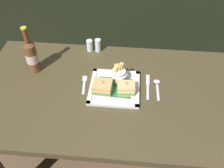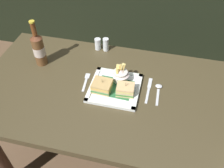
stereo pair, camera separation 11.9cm
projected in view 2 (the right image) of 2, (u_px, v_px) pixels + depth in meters
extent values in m
plane|color=brown|center=(110.00, 161.00, 1.74)|extent=(6.00, 6.00, 0.00)
cube|color=#473C26|center=(109.00, 93.00, 1.23)|extent=(1.34, 0.73, 0.04)
cylinder|color=#4F3923|center=(40.00, 85.00, 1.79)|extent=(0.08, 0.08, 0.70)
cylinder|color=#4B392A|center=(209.00, 115.00, 1.59)|extent=(0.08, 0.08, 0.70)
cube|color=white|center=(115.00, 88.00, 1.22)|extent=(0.25, 0.25, 0.01)
cube|color=#2B673B|center=(115.00, 87.00, 1.22)|extent=(0.18, 0.14, 0.00)
cube|color=white|center=(109.00, 104.00, 1.14)|extent=(0.25, 0.02, 0.01)
cube|color=white|center=(120.00, 72.00, 1.30)|extent=(0.25, 0.02, 0.01)
cube|color=white|center=(93.00, 83.00, 1.24)|extent=(0.02, 0.25, 0.01)
cube|color=white|center=(137.00, 91.00, 1.20)|extent=(0.02, 0.25, 0.01)
cube|color=tan|center=(102.00, 89.00, 1.21)|extent=(0.09, 0.09, 0.01)
cube|color=#438344|center=(102.00, 87.00, 1.20)|extent=(0.09, 0.09, 0.01)
cube|color=tan|center=(102.00, 86.00, 1.20)|extent=(0.09, 0.09, 0.01)
cube|color=#E6B354|center=(102.00, 84.00, 1.19)|extent=(0.09, 0.09, 0.01)
cube|color=tan|center=(102.00, 83.00, 1.18)|extent=(0.09, 0.09, 0.01)
cylinder|color=tan|center=(102.00, 84.00, 1.19)|extent=(0.00, 0.00, 0.07)
cube|color=#E0BE81|center=(125.00, 92.00, 1.19)|extent=(0.09, 0.07, 0.01)
cube|color=#488839|center=(125.00, 91.00, 1.18)|extent=(0.09, 0.07, 0.01)
cube|color=#D6B688|center=(125.00, 90.00, 1.18)|extent=(0.09, 0.07, 0.01)
cube|color=#E9CE72|center=(125.00, 88.00, 1.17)|extent=(0.09, 0.07, 0.01)
cube|color=#E1B67A|center=(125.00, 87.00, 1.16)|extent=(0.09, 0.07, 0.01)
cylinder|color=tan|center=(125.00, 88.00, 1.17)|extent=(0.00, 0.00, 0.07)
cylinder|color=silver|center=(120.00, 76.00, 1.24)|extent=(0.07, 0.07, 0.06)
cone|color=silver|center=(120.00, 72.00, 1.22)|extent=(0.09, 0.09, 0.03)
cube|color=#E7CF77|center=(122.00, 69.00, 1.22)|extent=(0.02, 0.01, 0.07)
cube|color=#F3DD85|center=(118.00, 70.00, 1.22)|extent=(0.01, 0.02, 0.06)
cube|color=#F2D97F|center=(121.00, 69.00, 1.21)|extent=(0.03, 0.01, 0.07)
cube|color=#DFB258|center=(120.00, 71.00, 1.21)|extent=(0.01, 0.02, 0.06)
cube|color=#F3CF66|center=(117.00, 73.00, 1.21)|extent=(0.01, 0.01, 0.06)
cube|color=#E3BB60|center=(119.00, 68.00, 1.23)|extent=(0.02, 0.01, 0.05)
cube|color=#E6C668|center=(123.00, 69.00, 1.21)|extent=(0.02, 0.02, 0.07)
cube|color=#E8DD7A|center=(117.00, 70.00, 1.22)|extent=(0.01, 0.02, 0.06)
cylinder|color=brown|center=(39.00, 51.00, 1.31)|extent=(0.06, 0.06, 0.16)
cone|color=brown|center=(36.00, 37.00, 1.25)|extent=(0.06, 0.06, 0.02)
cylinder|color=brown|center=(33.00, 29.00, 1.21)|extent=(0.02, 0.02, 0.07)
cylinder|color=gold|center=(32.00, 22.00, 1.19)|extent=(0.03, 0.03, 0.01)
cylinder|color=beige|center=(39.00, 51.00, 1.31)|extent=(0.06, 0.06, 0.05)
cube|color=silver|center=(85.00, 85.00, 1.25)|extent=(0.02, 0.10, 0.00)
cube|color=silver|center=(87.00, 76.00, 1.29)|extent=(0.03, 0.04, 0.00)
cube|color=silver|center=(147.00, 95.00, 1.19)|extent=(0.01, 0.11, 0.00)
cube|color=silver|center=(150.00, 83.00, 1.25)|extent=(0.02, 0.07, 0.00)
cube|color=silver|center=(158.00, 97.00, 1.19)|extent=(0.01, 0.11, 0.00)
ellipsoid|color=silver|center=(159.00, 86.00, 1.23)|extent=(0.03, 0.03, 0.01)
cylinder|color=silver|center=(98.00, 45.00, 1.44)|extent=(0.03, 0.03, 0.06)
cylinder|color=white|center=(98.00, 46.00, 1.45)|extent=(0.03, 0.03, 0.03)
cylinder|color=silver|center=(98.00, 40.00, 1.42)|extent=(0.04, 0.04, 0.01)
cylinder|color=silver|center=(106.00, 45.00, 1.43)|extent=(0.03, 0.03, 0.07)
cylinder|color=#3E341D|center=(106.00, 47.00, 1.44)|extent=(0.03, 0.03, 0.04)
cylinder|color=silver|center=(106.00, 40.00, 1.40)|extent=(0.03, 0.03, 0.01)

